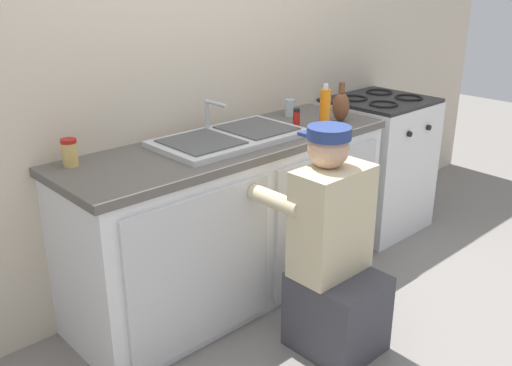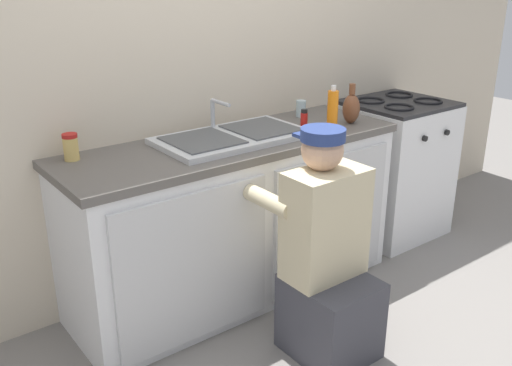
{
  "view_description": "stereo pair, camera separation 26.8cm",
  "coord_description": "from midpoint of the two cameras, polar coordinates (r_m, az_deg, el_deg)",
  "views": [
    {
      "loc": [
        -1.85,
        -1.89,
        1.77
      ],
      "look_at": [
        0.0,
        0.1,
        0.73
      ],
      "focal_mm": 40.0,
      "sensor_mm": 36.0,
      "label": 1
    },
    {
      "loc": [
        -1.65,
        -2.07,
        1.77
      ],
      "look_at": [
        0.0,
        0.1,
        0.73
      ],
      "focal_mm": 40.0,
      "sensor_mm": 36.0,
      "label": 2
    }
  ],
  "objects": [
    {
      "name": "ground_plane",
      "position": [
        3.18,
        3.6,
        -12.88
      ],
      "size": [
        12.0,
        12.0,
        0.0
      ],
      "primitive_type": "plane",
      "color": "gray"
    },
    {
      "name": "back_wall",
      "position": [
        3.2,
        -3.64,
        11.6
      ],
      "size": [
        6.0,
        0.1,
        2.5
      ],
      "primitive_type": "cube",
      "color": "beige",
      "rests_on": "ground_plane"
    },
    {
      "name": "sink_double_basin",
      "position": [
        3.0,
        0.22,
        4.64
      ],
      "size": [
        0.8,
        0.44,
        0.19
      ],
      "color": "silver",
      "rests_on": "countertop"
    },
    {
      "name": "spice_bottle_red",
      "position": [
        3.25,
        7.2,
        6.36
      ],
      "size": [
        0.04,
        0.04,
        0.1
      ],
      "color": "red",
      "rests_on": "countertop"
    },
    {
      "name": "vase_decorative",
      "position": [
        3.38,
        11.77,
        7.34
      ],
      "size": [
        0.1,
        0.1,
        0.23
      ],
      "color": "brown",
      "rests_on": "countertop"
    },
    {
      "name": "condiment_jar",
      "position": [
        2.77,
        -15.43,
        3.46
      ],
      "size": [
        0.07,
        0.07,
        0.13
      ],
      "color": "#DBB760",
      "rests_on": "countertop"
    },
    {
      "name": "plumber_person",
      "position": [
        2.72,
        9.9,
        -8.11
      ],
      "size": [
        0.42,
        0.61,
        1.1
      ],
      "color": "#3F3F47",
      "rests_on": "ground_plane"
    },
    {
      "name": "countertop",
      "position": [
        3.01,
        0.24,
        3.89
      ],
      "size": [
        1.9,
        0.62,
        0.04
      ],
      "primitive_type": "cube",
      "color": "#5B5651",
      "rests_on": "counter_cabinet"
    },
    {
      "name": "stove_range",
      "position": [
        4.05,
        15.4,
        1.44
      ],
      "size": [
        0.64,
        0.62,
        0.94
      ],
      "color": "white",
      "rests_on": "ground_plane"
    },
    {
      "name": "water_glass",
      "position": [
        3.49,
        6.72,
        7.38
      ],
      "size": [
        0.06,
        0.06,
        0.1
      ],
      "color": "#ADC6CC",
      "rests_on": "countertop"
    },
    {
      "name": "soap_bottle_orange",
      "position": [
        3.21,
        10.07,
        7.18
      ],
      "size": [
        0.06,
        0.06,
        0.25
      ],
      "color": "orange",
      "rests_on": "countertop"
    },
    {
      "name": "counter_cabinet",
      "position": [
        3.16,
        0.33,
        -4.03
      ],
      "size": [
        1.86,
        0.62,
        0.86
      ],
      "color": "white",
      "rests_on": "ground_plane"
    }
  ]
}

